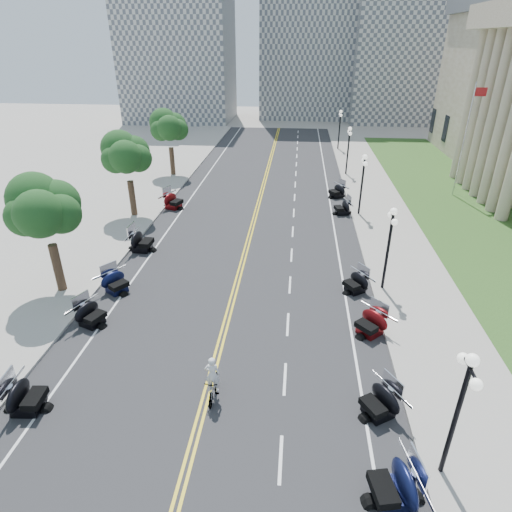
{
  "coord_description": "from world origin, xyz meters",
  "views": [
    {
      "loc": [
        3.33,
        -18.17,
        13.13
      ],
      "look_at": [
        1.18,
        3.69,
        2.0
      ],
      "focal_mm": 30.0,
      "sensor_mm": 36.0,
      "label": 1
    }
  ],
  "objects_px": {
    "motorcycle_n_3": "(394,485)",
    "bicycle": "(213,387)",
    "flagpole": "(464,142)",
    "cyclist_rider": "(212,360)"
  },
  "relations": [
    {
      "from": "motorcycle_n_3",
      "to": "bicycle",
      "type": "height_order",
      "value": "motorcycle_n_3"
    },
    {
      "from": "flagpole",
      "to": "bicycle",
      "type": "bearing_deg",
      "value": -122.9
    },
    {
      "from": "flagpole",
      "to": "cyclist_rider",
      "type": "relative_size",
      "value": 5.93
    },
    {
      "from": "bicycle",
      "to": "motorcycle_n_3",
      "type": "bearing_deg",
      "value": -30.86
    },
    {
      "from": "flagpole",
      "to": "motorcycle_n_3",
      "type": "distance_m",
      "value": 33.38
    },
    {
      "from": "flagpole",
      "to": "bicycle",
      "type": "height_order",
      "value": "flagpole"
    },
    {
      "from": "bicycle",
      "to": "cyclist_rider",
      "type": "distance_m",
      "value": 1.4
    },
    {
      "from": "motorcycle_n_3",
      "to": "cyclist_rider",
      "type": "bearing_deg",
      "value": -132.3
    },
    {
      "from": "bicycle",
      "to": "cyclist_rider",
      "type": "relative_size",
      "value": 1.09
    },
    {
      "from": "motorcycle_n_3",
      "to": "cyclist_rider",
      "type": "relative_size",
      "value": 1.3
    }
  ]
}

